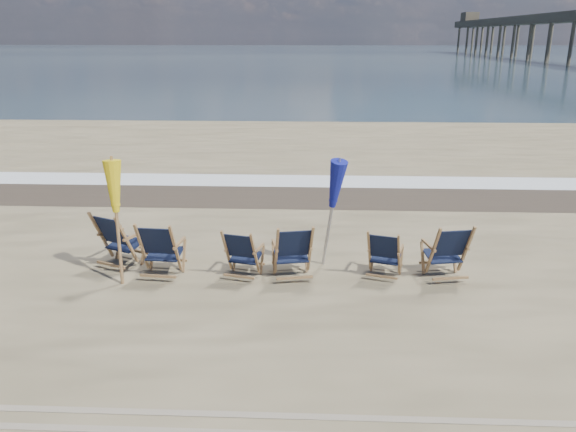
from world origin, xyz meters
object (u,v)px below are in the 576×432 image
Objects in this scene: beach_chair_1 at (176,251)px; beach_chair_2 at (255,256)px; beach_chair_3 at (310,251)px; beach_chair_4 at (399,256)px; umbrella_blue at (331,186)px; umbrella_yellow at (114,194)px; beach_chair_0 at (127,243)px; beach_chair_5 at (466,252)px.

beach_chair_1 reaches higher than beach_chair_2.
beach_chair_3 is 1.49m from beach_chair_4.
umbrella_blue is at bearing -140.18° from beach_chair_2.
beach_chair_1 is 2.28m from beach_chair_3.
beach_chair_1 is at bearing -8.40° from beach_chair_3.
beach_chair_3 is 3.36m from umbrella_yellow.
umbrella_blue is (3.52, 0.75, -0.03)m from umbrella_yellow.
umbrella_yellow reaches higher than beach_chair_0.
beach_chair_0 is 1.17× the size of beach_chair_2.
beach_chair_2 is 0.44× the size of umbrella_yellow.
beach_chair_1 is 1.01× the size of beach_chair_5.
beach_chair_2 is at bearing -5.65° from beach_chair_3.
beach_chair_3 is 0.51× the size of umbrella_blue.
umbrella_blue reaches higher than beach_chair_3.
beach_chair_5 is at bearing 3.14° from umbrella_yellow.
beach_chair_4 is (4.70, -0.22, -0.09)m from beach_chair_0.
beach_chair_4 is 0.44× the size of umbrella_blue.
beach_chair_3 is 1.14× the size of beach_chair_4.
umbrella_blue is (-1.15, 0.52, 1.06)m from beach_chair_4.
beach_chair_5 is at bearing 170.62° from beach_chair_3.
beach_chair_2 is at bearing 3.44° from umbrella_yellow.
beach_chair_3 is 0.98× the size of beach_chair_5.
umbrella_blue is (-2.29, 0.43, 0.99)m from beach_chair_5.
beach_chair_0 reaches higher than beach_chair_4.
beach_chair_3 is at bearing -8.66° from beach_chair_5.
umbrella_yellow reaches higher than beach_chair_5.
beach_chair_4 is at bearing -173.44° from beach_chair_1.
beach_chair_5 is 0.52× the size of umbrella_blue.
beach_chair_3 is (0.93, 0.09, 0.06)m from beach_chair_2.
beach_chair_2 is 0.89× the size of beach_chair_3.
beach_chair_1 is 1.34m from beach_chair_2.
umbrella_yellow is (-4.67, -0.23, 1.10)m from beach_chair_4.
beach_chair_1 is at bearing 6.98° from umbrella_yellow.
beach_chair_4 is at bearing -6.03° from beach_chair_5.
beach_chair_1 is 1.15× the size of beach_chair_2.
beach_chair_4 is 1.65m from umbrella_blue.
beach_chair_0 reaches higher than beach_chair_1.
umbrella_blue reaches higher than beach_chair_0.
beach_chair_4 is (2.42, 0.09, -0.01)m from beach_chair_2.
beach_chair_5 is at bearing -172.78° from beach_chair_1.
beach_chair_4 is 0.86× the size of beach_chair_5.
beach_chair_2 reaches higher than beach_chair_4.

